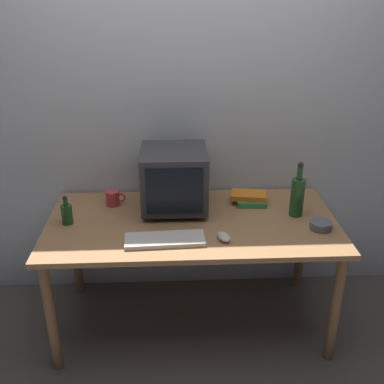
{
  "coord_description": "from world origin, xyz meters",
  "views": [
    {
      "loc": [
        -0.11,
        -2.29,
        1.97
      ],
      "look_at": [
        0.0,
        0.0,
        0.91
      ],
      "focal_mm": 42.45,
      "sensor_mm": 36.0,
      "label": 1
    }
  ],
  "objects_px": {
    "crt_monitor": "(174,179)",
    "bottle_short": "(67,213)",
    "keyboard": "(165,240)",
    "bottle_tall": "(297,196)",
    "mug": "(113,198)",
    "cd_spindle": "(321,225)",
    "computer_mouse": "(224,237)",
    "book_stack": "(250,198)"
  },
  "relations": [
    {
      "from": "crt_monitor",
      "to": "cd_spindle",
      "type": "height_order",
      "value": "crt_monitor"
    },
    {
      "from": "crt_monitor",
      "to": "computer_mouse",
      "type": "height_order",
      "value": "crt_monitor"
    },
    {
      "from": "keyboard",
      "to": "bottle_short",
      "type": "relative_size",
      "value": 2.44
    },
    {
      "from": "book_stack",
      "to": "mug",
      "type": "height_order",
      "value": "mug"
    },
    {
      "from": "crt_monitor",
      "to": "keyboard",
      "type": "xyz_separation_m",
      "value": [
        -0.06,
        -0.39,
        -0.18
      ]
    },
    {
      "from": "bottle_tall",
      "to": "cd_spindle",
      "type": "height_order",
      "value": "bottle_tall"
    },
    {
      "from": "crt_monitor",
      "to": "bottle_short",
      "type": "height_order",
      "value": "crt_monitor"
    },
    {
      "from": "bottle_short",
      "to": "book_stack",
      "type": "relative_size",
      "value": 0.76
    },
    {
      "from": "computer_mouse",
      "to": "mug",
      "type": "xyz_separation_m",
      "value": [
        -0.63,
        0.45,
        0.03
      ]
    },
    {
      "from": "keyboard",
      "to": "computer_mouse",
      "type": "xyz_separation_m",
      "value": [
        0.31,
        0.0,
        0.01
      ]
    },
    {
      "from": "bottle_tall",
      "to": "mug",
      "type": "distance_m",
      "value": 1.1
    },
    {
      "from": "crt_monitor",
      "to": "computer_mouse",
      "type": "relative_size",
      "value": 3.89
    },
    {
      "from": "keyboard",
      "to": "mug",
      "type": "xyz_separation_m",
      "value": [
        -0.32,
        0.45,
        0.03
      ]
    },
    {
      "from": "computer_mouse",
      "to": "book_stack",
      "type": "xyz_separation_m",
      "value": [
        0.21,
        0.43,
        0.02
      ]
    },
    {
      "from": "bottle_tall",
      "to": "mug",
      "type": "xyz_separation_m",
      "value": [
        -1.08,
        0.18,
        -0.08
      ]
    },
    {
      "from": "computer_mouse",
      "to": "book_stack",
      "type": "relative_size",
      "value": 0.44
    },
    {
      "from": "mug",
      "to": "bottle_short",
      "type": "bearing_deg",
      "value": -136.12
    },
    {
      "from": "crt_monitor",
      "to": "keyboard",
      "type": "relative_size",
      "value": 0.93
    },
    {
      "from": "bottle_tall",
      "to": "bottle_short",
      "type": "xyz_separation_m",
      "value": [
        -1.31,
        -0.04,
        -0.06
      ]
    },
    {
      "from": "bottle_tall",
      "to": "book_stack",
      "type": "xyz_separation_m",
      "value": [
        -0.24,
        0.17,
        -0.09
      ]
    },
    {
      "from": "bottle_tall",
      "to": "mug",
      "type": "relative_size",
      "value": 2.76
    },
    {
      "from": "bottle_short",
      "to": "mug",
      "type": "xyz_separation_m",
      "value": [
        0.23,
        0.22,
        -0.02
      ]
    },
    {
      "from": "crt_monitor",
      "to": "cd_spindle",
      "type": "relative_size",
      "value": 3.24
    },
    {
      "from": "keyboard",
      "to": "cd_spindle",
      "type": "distance_m",
      "value": 0.87
    },
    {
      "from": "bottle_short",
      "to": "cd_spindle",
      "type": "height_order",
      "value": "bottle_short"
    },
    {
      "from": "computer_mouse",
      "to": "cd_spindle",
      "type": "relative_size",
      "value": 0.83
    },
    {
      "from": "crt_monitor",
      "to": "cd_spindle",
      "type": "distance_m",
      "value": 0.87
    },
    {
      "from": "keyboard",
      "to": "book_stack",
      "type": "xyz_separation_m",
      "value": [
        0.52,
        0.44,
        0.02
      ]
    },
    {
      "from": "bottle_short",
      "to": "mug",
      "type": "height_order",
      "value": "bottle_short"
    },
    {
      "from": "keyboard",
      "to": "cd_spindle",
      "type": "xyz_separation_m",
      "value": [
        0.86,
        0.1,
        0.01
      ]
    },
    {
      "from": "bottle_tall",
      "to": "bottle_short",
      "type": "bearing_deg",
      "value": -178.19
    },
    {
      "from": "crt_monitor",
      "to": "keyboard",
      "type": "height_order",
      "value": "crt_monitor"
    },
    {
      "from": "bottle_short",
      "to": "crt_monitor",
      "type": "bearing_deg",
      "value": 14.69
    },
    {
      "from": "keyboard",
      "to": "computer_mouse",
      "type": "distance_m",
      "value": 0.31
    },
    {
      "from": "bottle_tall",
      "to": "keyboard",
      "type": "bearing_deg",
      "value": -160.56
    },
    {
      "from": "keyboard",
      "to": "bottle_tall",
      "type": "relative_size",
      "value": 1.27
    },
    {
      "from": "bottle_short",
      "to": "book_stack",
      "type": "xyz_separation_m",
      "value": [
        1.07,
        0.21,
        -0.03
      ]
    },
    {
      "from": "book_stack",
      "to": "cd_spindle",
      "type": "relative_size",
      "value": 1.89
    },
    {
      "from": "keyboard",
      "to": "computer_mouse",
      "type": "bearing_deg",
      "value": -1.61
    },
    {
      "from": "computer_mouse",
      "to": "cd_spindle",
      "type": "bearing_deg",
      "value": -11.4
    },
    {
      "from": "computer_mouse",
      "to": "crt_monitor",
      "type": "bearing_deg",
      "value": 102.72
    },
    {
      "from": "crt_monitor",
      "to": "computer_mouse",
      "type": "bearing_deg",
      "value": -56.26
    }
  ]
}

